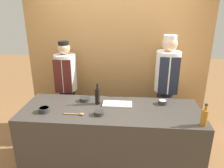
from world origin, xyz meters
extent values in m
plane|color=olive|center=(0.00, 0.00, 0.00)|extent=(14.00, 14.00, 0.00)
cube|color=#B7844C|center=(0.00, 1.11, 1.20)|extent=(2.99, 0.18, 2.40)
cube|color=#3D3833|center=(0.00, 0.00, 0.47)|extent=(2.29, 0.82, 0.93)
cylinder|color=#2D2D2D|center=(0.67, 0.21, 0.96)|extent=(0.12, 0.12, 0.06)
cylinder|color=silver|center=(0.67, 0.21, 0.98)|extent=(0.09, 0.09, 0.02)
cylinder|color=#2D2D2D|center=(-0.13, -0.17, 0.95)|extent=(0.12, 0.12, 0.05)
cylinder|color=brown|center=(-0.13, -0.17, 0.97)|extent=(0.10, 0.10, 0.01)
cylinder|color=#2D2D2D|center=(-0.81, -0.16, 0.96)|extent=(0.14, 0.14, 0.06)
cylinder|color=#703384|center=(-0.81, -0.16, 0.98)|extent=(0.11, 0.11, 0.02)
cylinder|color=#2D2D2D|center=(-0.38, 0.21, 0.96)|extent=(0.14, 0.14, 0.05)
cylinder|color=red|center=(-0.38, 0.21, 0.97)|extent=(0.11, 0.11, 0.01)
cube|color=white|center=(0.07, 0.13, 0.94)|extent=(0.39, 0.19, 0.02)
cylinder|color=#9E661E|center=(1.05, -0.31, 1.02)|extent=(0.07, 0.07, 0.19)
cylinder|color=#9E661E|center=(1.05, -0.31, 1.15)|extent=(0.03, 0.03, 0.06)
cylinder|color=black|center=(1.05, -0.31, 1.18)|extent=(0.03, 0.03, 0.02)
cylinder|color=black|center=(-0.19, 0.14, 1.04)|extent=(0.07, 0.07, 0.21)
cylinder|color=black|center=(-0.19, 0.14, 1.18)|extent=(0.03, 0.03, 0.06)
cylinder|color=black|center=(-0.19, 0.14, 1.22)|extent=(0.03, 0.03, 0.02)
cylinder|color=#B2844C|center=(-0.45, -0.19, 0.94)|extent=(0.20, 0.02, 0.02)
ellipsoid|color=#B2844C|center=(-0.33, -0.19, 0.95)|extent=(0.06, 0.04, 0.02)
cylinder|color=#28282D|center=(-0.79, 0.74, 0.45)|extent=(0.25, 0.25, 0.89)
cylinder|color=silver|center=(-0.79, 0.74, 1.18)|extent=(0.34, 0.34, 0.57)
cube|color=#561E19|center=(-0.79, 0.57, 1.15)|extent=(0.27, 0.02, 0.53)
sphere|color=tan|center=(-0.79, 0.74, 1.56)|extent=(0.19, 0.19, 0.19)
cylinder|color=black|center=(-0.79, 0.74, 1.63)|extent=(0.16, 0.16, 0.07)
cylinder|color=#28282D|center=(0.79, 0.74, 0.46)|extent=(0.26, 0.26, 0.93)
cylinder|color=white|center=(0.79, 0.74, 1.23)|extent=(0.36, 0.36, 0.61)
cube|color=#232838|center=(0.79, 0.56, 1.21)|extent=(0.29, 0.02, 0.56)
sphere|color=beige|center=(0.79, 0.74, 1.65)|extent=(0.23, 0.23, 0.23)
cylinder|color=white|center=(0.79, 0.74, 1.74)|extent=(0.19, 0.19, 0.08)
camera|label=1|loc=(0.24, -2.50, 2.19)|focal=35.00mm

